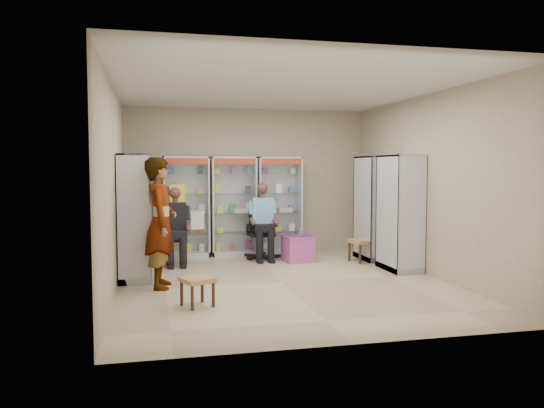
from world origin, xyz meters
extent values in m
plane|color=tan|center=(0.00, 0.00, 0.00)|extent=(6.00, 6.00, 0.00)
cube|color=tan|center=(0.00, 3.00, 1.50)|extent=(5.00, 0.02, 3.00)
cube|color=tan|center=(0.00, -3.00, 1.50)|extent=(5.00, 0.02, 3.00)
cube|color=tan|center=(-2.50, 0.00, 1.50)|extent=(0.02, 6.00, 3.00)
cube|color=tan|center=(2.50, 0.00, 1.50)|extent=(0.02, 6.00, 3.00)
cube|color=beige|center=(0.00, 0.00, 3.00)|extent=(5.00, 6.00, 0.02)
cube|color=silver|center=(-1.30, 2.73, 1.00)|extent=(0.90, 0.50, 2.00)
cube|color=#B3B5BA|center=(-0.35, 2.73, 1.00)|extent=(0.90, 0.50, 2.00)
cube|color=silver|center=(0.60, 2.73, 1.00)|extent=(0.90, 0.50, 2.00)
cube|color=silver|center=(2.23, 1.60, 1.00)|extent=(0.90, 0.50, 2.00)
cube|color=#A3A6AA|center=(2.23, 0.50, 1.00)|extent=(0.90, 0.50, 2.00)
cube|color=#9E9FA5|center=(-2.23, 1.80, 1.00)|extent=(0.90, 0.50, 2.00)
cube|color=#B9BCC1|center=(-2.23, 0.70, 1.00)|extent=(0.90, 0.50, 2.00)
cube|color=black|center=(-1.55, 2.00, 0.47)|extent=(0.42, 0.42, 0.94)
cube|color=black|center=(0.12, 2.16, 0.55)|extent=(0.63, 0.63, 1.09)
cube|color=#B64979|center=(0.73, 1.68, 0.25)|extent=(0.56, 0.55, 0.50)
cylinder|color=#5F1808|center=(0.76, 1.66, 0.55)|extent=(0.07, 0.07, 0.11)
cube|color=#A67D46|center=(1.90, 1.37, 0.21)|extent=(0.51, 0.51, 0.43)
cube|color=#B5814C|center=(-1.41, -1.16, 0.19)|extent=(0.49, 0.49, 0.38)
imported|color=gray|center=(-1.85, 0.03, 0.97)|extent=(0.51, 0.74, 1.94)
camera|label=1|loc=(-1.97, -7.94, 1.79)|focal=35.00mm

